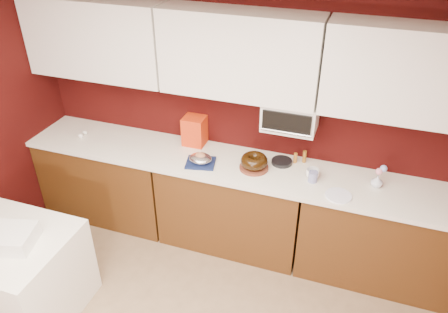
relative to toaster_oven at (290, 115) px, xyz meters
name	(u,v)px	position (x,y,z in m)	size (l,w,h in m)	color
ceiling	(61,60)	(-0.45, -2.10, 1.12)	(4.00, 4.50, 0.02)	white
wall_back	(244,113)	(-0.45, 0.15, -0.12)	(4.00, 0.02, 2.50)	#310806
base_cabinet_left	(110,179)	(-1.78, -0.17, -0.95)	(1.31, 0.58, 0.86)	#4C2A0F
base_cabinet_center	(232,205)	(-0.45, -0.17, -0.95)	(1.31, 0.58, 0.86)	#4C2A0F
base_cabinet_right	(379,236)	(0.88, -0.17, -0.95)	(1.31, 0.58, 0.86)	#4C2A0F
countertop	(233,165)	(-0.45, -0.17, -0.49)	(4.00, 0.62, 0.04)	white
upper_cabinet_left	(96,39)	(-1.78, -0.02, 0.48)	(1.31, 0.33, 0.70)	white
upper_cabinet_center	(239,55)	(-0.45, -0.02, 0.48)	(1.31, 0.33, 0.70)	white
upper_cabinet_right	(416,75)	(0.88, -0.02, 0.48)	(1.31, 0.33, 0.70)	white
toaster_oven	(290,115)	(0.00, 0.00, 0.00)	(0.45, 0.30, 0.25)	white
toaster_oven_door	(286,123)	(0.00, -0.16, 0.00)	(0.40, 0.02, 0.18)	black
toaster_oven_handle	(285,132)	(0.00, -0.18, -0.07)	(0.02, 0.02, 0.42)	silver
dining_table	(13,273)	(-1.85, -1.50, -1.00)	(1.00, 0.80, 0.75)	white
cake_base	(254,168)	(-0.25, -0.19, -0.46)	(0.25, 0.25, 0.02)	brown
bundt_cake	(254,161)	(-0.25, -0.19, -0.40)	(0.23, 0.23, 0.10)	black
navy_towel	(201,163)	(-0.72, -0.27, -0.47)	(0.25, 0.21, 0.02)	#121D46
foil_ham_nest	(200,158)	(-0.72, -0.27, -0.42)	(0.21, 0.17, 0.08)	silver
roasted_ham	(200,156)	(-0.72, -0.27, -0.40)	(0.10, 0.08, 0.06)	#B27551
pandoro_box	(195,131)	(-0.90, 0.05, -0.34)	(0.20, 0.18, 0.28)	#B7130C
dark_pan	(282,162)	(-0.04, -0.02, -0.46)	(0.18, 0.18, 0.03)	black
coffee_mug	(313,173)	(0.26, -0.17, -0.42)	(0.10, 0.10, 0.11)	white
blue_jar	(313,177)	(0.27, -0.21, -0.43)	(0.08, 0.08, 0.09)	navy
flower_vase	(377,181)	(0.77, -0.11, -0.42)	(0.08, 0.08, 0.11)	silver
flower_pink	(379,171)	(0.77, -0.11, -0.33)	(0.06, 0.06, 0.06)	pink
flower_blue	(384,169)	(0.80, -0.09, -0.30)	(0.06, 0.06, 0.06)	#8598D6
china_plate	(338,196)	(0.50, -0.35, -0.47)	(0.21, 0.21, 0.01)	white
amber_bottle	(295,158)	(0.07, 0.03, -0.43)	(0.03, 0.03, 0.10)	#975B1B
egg_left	(81,136)	(-2.00, -0.22, -0.45)	(0.06, 0.05, 0.05)	white
egg_right	(85,132)	(-2.00, -0.14, -0.45)	(0.06, 0.05, 0.05)	silver
newspaper_stack	(10,238)	(-1.72, -1.53, -0.56)	(0.35, 0.28, 0.12)	white
amber_bottle_tall	(304,157)	(0.15, 0.06, -0.42)	(0.03, 0.03, 0.12)	brown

